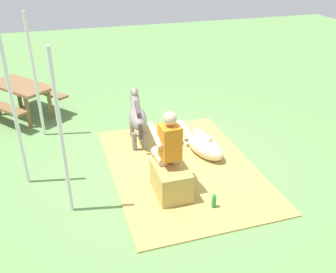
{
  "coord_description": "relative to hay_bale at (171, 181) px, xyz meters",
  "views": [
    {
      "loc": [
        -5.37,
        1.71,
        3.49
      ],
      "look_at": [
        -0.01,
        0.04,
        0.55
      ],
      "focal_mm": 40.22,
      "sensor_mm": 36.0,
      "label": 1
    }
  ],
  "objects": [
    {
      "name": "person_seated",
      "position": [
        0.17,
        0.01,
        0.52
      ],
      "size": [
        0.68,
        0.44,
        1.37
      ],
      "color": "#D8AD8C",
      "rests_on": "ground"
    },
    {
      "name": "picnic_bench",
      "position": [
        3.72,
        2.22,
        0.33
      ],
      "size": [
        1.98,
        1.95,
        0.75
      ],
      "color": "brown",
      "rests_on": "ground"
    },
    {
      "name": "hay_bale",
      "position": [
        0.0,
        0.0,
        0.0
      ],
      "size": [
        0.72,
        0.48,
        0.49
      ],
      "primitive_type": "cube",
      "color": "tan",
      "rests_on": "ground"
    },
    {
      "name": "hay_patch",
      "position": [
        0.65,
        -0.42,
        -0.23
      ],
      "size": [
        3.44,
        2.4,
        0.02
      ],
      "primitive_type": "cube",
      "color": "tan",
      "rests_on": "ground"
    },
    {
      "name": "ground_plane",
      "position": [
        0.85,
        -0.25,
        -0.24
      ],
      "size": [
        24.0,
        24.0,
        0.0
      ],
      "primitive_type": "plane",
      "color": "#608C4C"
    },
    {
      "name": "pony_lying",
      "position": [
        1.02,
        -0.91,
        -0.05
      ],
      "size": [
        1.35,
        0.66,
        0.42
      ],
      "color": "beige",
      "rests_on": "ground"
    },
    {
      "name": "tent_pole_mid",
      "position": [
        1.0,
        2.11,
        0.96
      ],
      "size": [
        0.06,
        0.06,
        2.41
      ],
      "primitive_type": "cylinder",
      "color": "silver",
      "rests_on": "ground"
    },
    {
      "name": "soda_bottle",
      "position": [
        -0.52,
        -0.49,
        -0.11
      ],
      "size": [
        0.07,
        0.07,
        0.27
      ],
      "color": "#268C3F",
      "rests_on": "ground"
    },
    {
      "name": "pony_standing",
      "position": [
        1.82,
        0.08,
        0.3
      ],
      "size": [
        1.34,
        0.43,
        0.9
      ],
      "color": "slate",
      "rests_on": "ground"
    },
    {
      "name": "tent_pole_right",
      "position": [
        2.66,
        1.83,
        0.96
      ],
      "size": [
        0.06,
        0.06,
        2.41
      ],
      "primitive_type": "cylinder",
      "color": "silver",
      "rests_on": "ground"
    },
    {
      "name": "tent_pole_left",
      "position": [
        0.05,
        1.49,
        0.96
      ],
      "size": [
        0.06,
        0.06,
        2.41
      ],
      "primitive_type": "cylinder",
      "color": "silver",
      "rests_on": "ground"
    }
  ]
}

